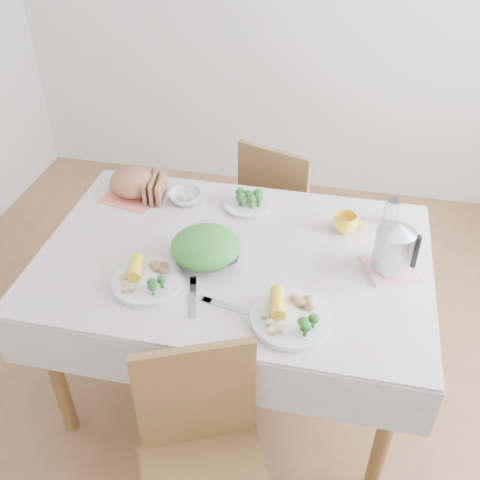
% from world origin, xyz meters
% --- Properties ---
extents(floor, '(3.60, 3.60, 0.00)m').
position_xyz_m(floor, '(0.00, 0.00, 0.00)').
color(floor, brown).
rests_on(floor, ground).
extents(dining_table, '(1.40, 0.90, 0.75)m').
position_xyz_m(dining_table, '(0.00, 0.00, 0.38)').
color(dining_table, brown).
rests_on(dining_table, floor).
extents(tablecloth, '(1.50, 1.00, 0.01)m').
position_xyz_m(tablecloth, '(0.00, 0.00, 0.76)').
color(tablecloth, beige).
rests_on(tablecloth, dining_table).
extents(chair_far, '(0.50, 0.50, 0.88)m').
position_xyz_m(chair_far, '(0.10, 0.82, 0.47)').
color(chair_far, brown).
rests_on(chair_far, floor).
extents(salad_bowl, '(0.32, 0.32, 0.06)m').
position_xyz_m(salad_bowl, '(-0.10, -0.06, 0.79)').
color(salad_bowl, white).
rests_on(salad_bowl, tablecloth).
extents(dinner_plate_left, '(0.29, 0.29, 0.02)m').
position_xyz_m(dinner_plate_left, '(-0.27, -0.23, 0.77)').
color(dinner_plate_left, white).
rests_on(dinner_plate_left, tablecloth).
extents(dinner_plate_right, '(0.32, 0.32, 0.02)m').
position_xyz_m(dinner_plate_right, '(0.27, -0.31, 0.77)').
color(dinner_plate_right, white).
rests_on(dinner_plate_right, tablecloth).
extents(broccoli_plate, '(0.23, 0.23, 0.02)m').
position_xyz_m(broccoli_plate, '(-0.01, 0.34, 0.77)').
color(broccoli_plate, beige).
rests_on(broccoli_plate, tablecloth).
extents(napkin, '(0.28, 0.28, 0.00)m').
position_xyz_m(napkin, '(-0.53, 0.32, 0.76)').
color(napkin, '#F0705C').
rests_on(napkin, tablecloth).
extents(bread_loaf, '(0.25, 0.24, 0.12)m').
position_xyz_m(bread_loaf, '(-0.53, 0.32, 0.82)').
color(bread_loaf, brown).
rests_on(bread_loaf, napkin).
extents(fruit_bowl, '(0.18, 0.18, 0.04)m').
position_xyz_m(fruit_bowl, '(-0.29, 0.32, 0.78)').
color(fruit_bowl, white).
rests_on(fruit_bowl, tablecloth).
extents(yellow_mug, '(0.10, 0.10, 0.08)m').
position_xyz_m(yellow_mug, '(0.41, 0.24, 0.80)').
color(yellow_mug, yellow).
rests_on(yellow_mug, tablecloth).
extents(glass_tumbler, '(0.06, 0.06, 0.11)m').
position_xyz_m(glass_tumbler, '(0.59, 0.34, 0.83)').
color(glass_tumbler, white).
rests_on(glass_tumbler, tablecloth).
extents(pink_tray, '(0.23, 0.23, 0.01)m').
position_xyz_m(pink_tray, '(0.59, 0.03, 0.77)').
color(pink_tray, pink).
rests_on(pink_tray, tablecloth).
extents(electric_kettle, '(0.17, 0.17, 0.20)m').
position_xyz_m(electric_kettle, '(0.59, 0.03, 0.88)').
color(electric_kettle, '#B2B5BA').
rests_on(electric_kettle, pink_tray).
extents(fork_left, '(0.08, 0.20, 0.00)m').
position_xyz_m(fork_left, '(-0.09, -0.27, 0.76)').
color(fork_left, silver).
rests_on(fork_left, tablecloth).
extents(knife, '(0.21, 0.07, 0.00)m').
position_xyz_m(knife, '(0.05, -0.29, 0.76)').
color(knife, silver).
rests_on(knife, tablecloth).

